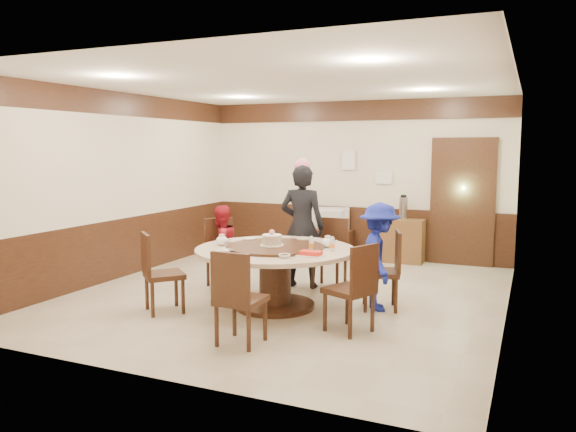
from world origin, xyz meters
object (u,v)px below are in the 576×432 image
at_px(birthday_cake, 272,240).
at_px(tv_stand, 329,243).
at_px(side_cabinet, 400,241).
at_px(person_red, 221,247).
at_px(banquet_table, 275,265).
at_px(television, 330,218).
at_px(shrimp_platter, 311,254).
at_px(person_blue, 379,257).
at_px(person_standing, 302,226).
at_px(thermos, 403,208).

height_order(birthday_cake, tv_stand, birthday_cake).
bearing_deg(side_cabinet, person_red, -124.71).
relative_size(banquet_table, television, 2.80).
bearing_deg(person_red, shrimp_platter, 79.58).
bearing_deg(person_blue, television, 9.07).
height_order(shrimp_platter, television, television).
height_order(shrimp_platter, tv_stand, shrimp_platter).
bearing_deg(person_red, television, -175.08).
bearing_deg(tv_stand, person_blue, -60.32).
bearing_deg(television, banquet_table, 86.92).
bearing_deg(person_blue, banquet_table, 89.37).
distance_m(birthday_cake, tv_stand, 3.47).
relative_size(banquet_table, shrimp_platter, 6.51).
bearing_deg(banquet_table, birthday_cake, -163.88).
relative_size(person_standing, shrimp_platter, 5.79).
xyz_separation_m(person_standing, birthday_cake, (0.06, -1.13, -0.02)).
bearing_deg(banquet_table, television, 98.10).
distance_m(banquet_table, television, 3.42).
bearing_deg(thermos, side_cabinet, 180.00).
height_order(person_standing, side_cabinet, person_standing).
relative_size(banquet_table, person_standing, 1.12).
height_order(person_standing, shrimp_platter, person_standing).
xyz_separation_m(person_standing, television, (-0.38, 2.26, -0.17)).
bearing_deg(thermos, person_blue, -83.25).
height_order(birthday_cake, thermos, thermos).
xyz_separation_m(birthday_cake, tv_stand, (-0.44, 3.39, -0.60)).
relative_size(person_blue, birthday_cake, 4.47).
distance_m(person_standing, shrimp_platter, 1.61).
relative_size(birthday_cake, thermos, 0.78).
height_order(television, side_cabinet, television).
bearing_deg(person_red, person_standing, 134.27).
distance_m(shrimp_platter, tv_stand, 3.89).
relative_size(birthday_cake, shrimp_platter, 0.98).
relative_size(person_standing, birthday_cake, 5.90).
height_order(tv_stand, side_cabinet, side_cabinet).
xyz_separation_m(person_red, side_cabinet, (1.94, 2.79, -0.21)).
bearing_deg(birthday_cake, person_standing, 93.05).
xyz_separation_m(person_red, birthday_cake, (1.09, -0.62, 0.26)).
relative_size(television, side_cabinet, 0.87).
relative_size(banquet_table, person_red, 1.67).
height_order(person_red, side_cabinet, person_red).
relative_size(person_blue, shrimp_platter, 4.39).
bearing_deg(person_standing, thermos, -118.61).
bearing_deg(person_red, side_cabinet, 163.41).
height_order(person_blue, shrimp_platter, person_blue).
relative_size(tv_stand, thermos, 2.24).
bearing_deg(side_cabinet, person_blue, -82.53).
bearing_deg(thermos, tv_stand, -178.70).
distance_m(person_blue, side_cabinet, 3.01).
distance_m(person_red, person_blue, 2.33).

